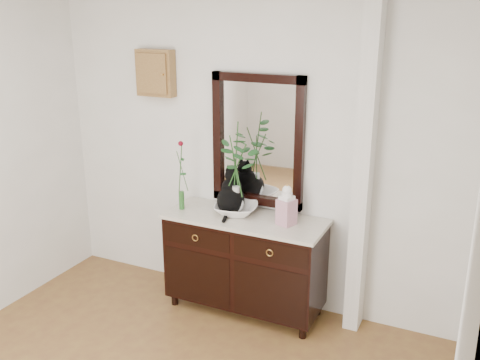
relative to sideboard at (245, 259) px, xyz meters
The scene contains 10 objects.
wall_back 0.92m from the sideboard, 111.80° to the left, with size 3.60×0.04×2.70m, color silver.
pilaster 1.27m from the sideboard, 10.70° to the left, with size 0.12×0.20×2.70m, color silver.
sideboard is the anchor object (origin of this frame).
wall_mirror 0.99m from the sideboard, 90.00° to the left, with size 0.80×0.06×1.10m.
key_cabinet 1.77m from the sideboard, 167.54° to the left, with size 0.35×0.10×0.40m, color brown.
cat 0.59m from the sideboard, 161.37° to the left, with size 0.26×0.32×0.37m, color black, non-canonical shape.
lotus_bowl 0.43m from the sideboard, 160.64° to the left, with size 0.36×0.36×0.09m, color white.
vase_branches 0.79m from the sideboard, 160.64° to the left, with size 0.37×0.37×0.78m, color silver, non-canonical shape.
bud_vase_rose 0.89m from the sideboard, behind, with size 0.07×0.07×0.61m, color #296227, non-canonical shape.
ginger_jar 0.65m from the sideboard, ahead, with size 0.12×0.12×0.33m, color white, non-canonical shape.
Camera 1 is at (1.80, -1.97, 2.47)m, focal length 40.00 mm.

